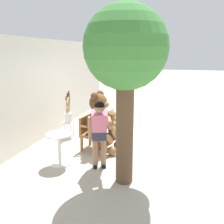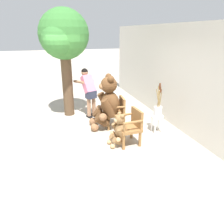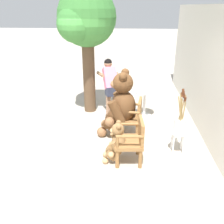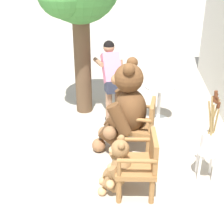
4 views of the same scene
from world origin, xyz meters
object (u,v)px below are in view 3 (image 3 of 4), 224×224
Objects in this scene: teddy_bear_small at (116,142)px; person_visitor at (110,84)px; patio_tree at (85,21)px; wooden_chair_left at (132,116)px; round_side_table at (145,101)px; brush_bucket at (180,123)px; white_stool at (178,136)px; teddy_bear_large at (121,104)px; wooden_chair_right at (132,140)px.

person_visitor is at bearing -172.15° from teddy_bear_small.
patio_tree is (-2.40, -0.94, 2.01)m from teddy_bear_small.
patio_tree is at bearing -113.61° from person_visitor.
wooden_chair_left reaches higher than round_side_table.
white_stool is at bearing -174.69° from brush_bucket.
teddy_bear_large is at bearing 36.46° from patio_tree.
wooden_chair_right is at bearing -66.93° from white_stool.
round_side_table is at bearing -161.05° from white_stool.
wooden_chair_right is 0.26× the size of patio_tree.
round_side_table is (-1.75, -0.60, -0.21)m from brush_bucket.
patio_tree is at bearing -143.54° from teddy_bear_large.
person_visitor is at bearing 66.39° from patio_tree.
wooden_chair_right is 0.95× the size of brush_bucket.
white_stool is 3.58m from patio_tree.
teddy_bear_large is 1.39m from brush_bucket.
person_visitor is 2.30m from brush_bucket.
round_side_table is at bearing 162.73° from wooden_chair_left.
round_side_table is at bearing 171.18° from wooden_chair_right.
wooden_chair_left is at bearing -17.27° from round_side_table.
teddy_bear_large reaches higher than brush_bucket.
white_stool is at bearing 113.07° from wooden_chair_right.
brush_bucket is at bearing 59.82° from teddy_bear_large.
teddy_bear_large is 3.29× the size of white_stool.
brush_bucket is (0.68, 0.93, 0.20)m from wooden_chair_left.
white_stool is (0.69, 1.20, -0.38)m from teddy_bear_large.
wooden_chair_left is 1.16m from white_stool.
wooden_chair_right is 1.03m from brush_bucket.
wooden_chair_left and wooden_chair_right have the same top height.
wooden_chair_right is at bearing -8.82° from round_side_table.
teddy_bear_small is 2.19m from person_visitor.
teddy_bear_small is 0.54× the size of person_visitor.
brush_bucket is at bearing 41.43° from person_visitor.
brush_bucket is 1.25× the size of round_side_table.
wooden_chair_right is at bearing 27.08° from patio_tree.
wooden_chair_left is 1.00× the size of wooden_chair_right.
person_visitor reaches higher than wooden_chair_right.
wooden_chair_left is 0.26× the size of patio_tree.
wooden_chair_left is 0.38m from teddy_bear_large.
wooden_chair_left is 0.57× the size of person_visitor.
white_stool is 0.64× the size of round_side_table.
wooden_chair_right is at bearing 91.53° from teddy_bear_small.
brush_bucket is at bearing 18.93° from round_side_table.
round_side_table is (-1.75, -0.60, 0.09)m from white_stool.
white_stool is 0.14× the size of patio_tree.
wooden_chair_right is 1.87× the size of white_stool.
teddy_bear_large is (-1.09, -0.26, 0.28)m from wooden_chair_right.
wooden_chair_left is 1.87× the size of white_stool.
brush_bucket is at bearing 53.92° from wooden_chair_left.
patio_tree is at bearing -152.92° from wooden_chair_right.
white_stool is at bearing 41.48° from person_visitor.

